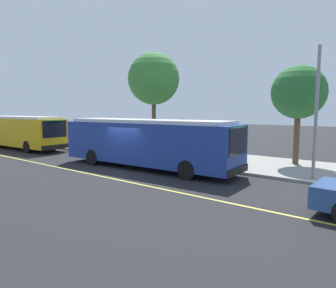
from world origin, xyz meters
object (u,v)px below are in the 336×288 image
at_px(waiting_bench, 180,148).
at_px(pedestrian_commuter, 150,144).
at_px(route_sign_post, 183,134).
at_px(transit_bus_main, 146,142).
at_px(transit_bus_second, 19,131).

distance_m(waiting_bench, pedestrian_commuter, 2.62).
distance_m(waiting_bench, route_sign_post, 3.32).
bearing_deg(route_sign_post, waiting_bench, 128.86).
height_order(transit_bus_main, transit_bus_second, same).
bearing_deg(waiting_bench, transit_bus_second, -159.76).
bearing_deg(pedestrian_commuter, waiting_bench, 68.80).
height_order(route_sign_post, pedestrian_commuter, route_sign_post).
height_order(transit_bus_second, route_sign_post, same).
xyz_separation_m(transit_bus_second, route_sign_post, (16.32, 2.94, 0.34)).
xyz_separation_m(waiting_bench, route_sign_post, (1.91, -2.37, 1.32)).
xyz_separation_m(transit_bus_second, waiting_bench, (14.41, 5.31, -0.98)).
relative_size(transit_bus_second, pedestrian_commuter, 6.71).
bearing_deg(transit_bus_second, pedestrian_commuter, 12.19).
distance_m(transit_bus_second, pedestrian_commuter, 13.79).
xyz_separation_m(waiting_bench, pedestrian_commuter, (-0.93, -2.40, 0.48)).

